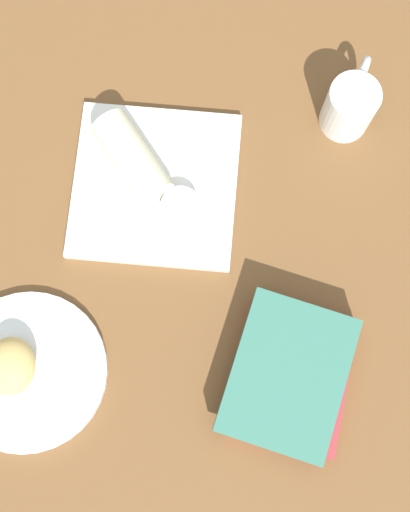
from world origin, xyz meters
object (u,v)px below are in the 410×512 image
(sauce_cup, at_px, (181,206))
(coffee_mug, at_px, (350,105))
(breakfast_wrap, at_px, (132,158))
(book_stack, at_px, (290,376))
(round_plate, at_px, (28,371))
(square_plate, at_px, (155,186))
(scone_pastry, at_px, (10,366))

(sauce_cup, relative_size, coffee_mug, 0.47)
(breakfast_wrap, height_order, book_stack, breakfast_wrap)
(round_plate, distance_m, book_stack, 0.38)
(square_plate, relative_size, sauce_cup, 4.36)
(coffee_mug, bearing_deg, sauce_cup, -58.94)
(breakfast_wrap, height_order, coffee_mug, coffee_mug)
(coffee_mug, bearing_deg, book_stack, -13.86)
(scone_pastry, xyz_separation_m, sauce_cup, (-0.24, 0.24, -0.01))
(book_stack, bearing_deg, round_plate, -91.11)
(scone_pastry, height_order, square_plate, scone_pastry)
(round_plate, height_order, breakfast_wrap, breakfast_wrap)
(scone_pastry, distance_m, coffee_mug, 0.64)
(book_stack, relative_size, coffee_mug, 2.00)
(square_plate, relative_size, breakfast_wrap, 1.77)
(square_plate, bearing_deg, book_stack, 34.33)
(round_plate, relative_size, sauce_cup, 4.05)
(scone_pastry, relative_size, sauce_cup, 1.43)
(sauce_cup, relative_size, breakfast_wrap, 0.41)
(book_stack, xyz_separation_m, coffee_mug, (-0.41, 0.10, 0.02))
(scone_pastry, bearing_deg, round_plate, 69.78)
(square_plate, distance_m, breakfast_wrap, 0.06)
(round_plate, relative_size, coffee_mug, 1.89)
(round_plate, bearing_deg, sauce_cup, 137.80)
(scone_pastry, height_order, coffee_mug, coffee_mug)
(square_plate, xyz_separation_m, coffee_mug, (-0.12, 0.30, 0.04))
(square_plate, xyz_separation_m, breakfast_wrap, (-0.03, -0.03, 0.04))
(sauce_cup, xyz_separation_m, coffee_mug, (-0.16, 0.26, 0.02))
(scone_pastry, bearing_deg, breakfast_wrap, 151.87)
(sauce_cup, height_order, book_stack, book_stack)
(sauce_cup, bearing_deg, scone_pastry, -44.98)
(scone_pastry, distance_m, square_plate, 0.34)
(book_stack, bearing_deg, breakfast_wrap, -144.36)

